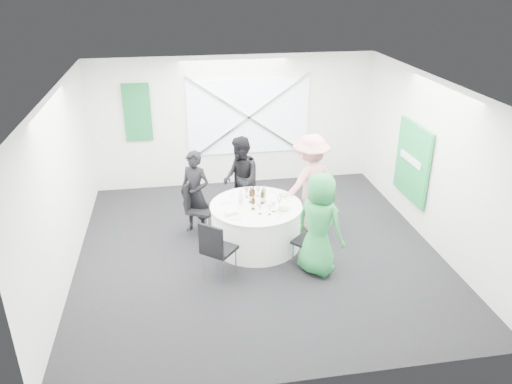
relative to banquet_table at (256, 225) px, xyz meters
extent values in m
plane|color=black|center=(0.00, -0.20, -0.38)|extent=(6.00, 6.00, 0.00)
plane|color=white|center=(0.00, -0.20, 2.42)|extent=(6.00, 6.00, 0.00)
plane|color=white|center=(0.00, 2.80, 1.02)|extent=(6.00, 0.00, 6.00)
plane|color=white|center=(0.00, -3.20, 1.02)|extent=(6.00, 0.00, 6.00)
plane|color=white|center=(-3.00, -0.20, 1.02)|extent=(0.00, 6.00, 6.00)
plane|color=white|center=(3.00, -0.20, 1.02)|extent=(0.00, 6.00, 6.00)
cube|color=white|center=(0.30, 2.76, 1.12)|extent=(2.60, 0.03, 1.60)
cube|color=silver|center=(0.30, 2.72, 1.12)|extent=(2.63, 0.05, 1.84)
cube|color=silver|center=(0.30, 2.72, 1.12)|extent=(2.63, 0.05, 1.84)
cube|color=#146537|center=(-2.00, 2.75, 1.32)|extent=(0.55, 0.04, 1.20)
cube|color=green|center=(2.94, 0.40, 0.82)|extent=(0.05, 1.20, 1.40)
cylinder|color=white|center=(0.00, 0.00, -0.01)|extent=(1.52, 1.52, 0.74)
cylinder|color=white|center=(0.00, 0.00, 0.37)|extent=(1.56, 1.56, 0.02)
cube|color=black|center=(0.01, 1.11, 0.09)|extent=(0.44, 0.44, 0.05)
cube|color=black|center=(0.01, 1.32, 0.35)|extent=(0.42, 0.04, 0.47)
cylinder|color=silver|center=(0.18, 1.29, -0.16)|extent=(0.02, 0.02, 0.45)
cylinder|color=silver|center=(-0.17, 1.29, -0.16)|extent=(0.02, 0.02, 0.45)
cylinder|color=silver|center=(0.18, 0.93, -0.16)|extent=(0.02, 0.02, 0.45)
cylinder|color=silver|center=(-0.17, 0.93, -0.16)|extent=(0.02, 0.02, 0.45)
cube|color=black|center=(-0.88, 0.52, 0.10)|extent=(0.62, 0.62, 0.05)
cube|color=black|center=(-1.07, 0.63, 0.37)|extent=(0.25, 0.39, 0.48)
cylinder|color=silver|center=(-0.95, 0.77, -0.15)|extent=(0.02, 0.02, 0.46)
cylinder|color=silver|center=(-1.13, 0.45, -0.15)|extent=(0.02, 0.02, 0.46)
cylinder|color=silver|center=(-0.63, 0.58, -0.15)|extent=(0.02, 0.02, 0.46)
cylinder|color=silver|center=(-0.82, 0.27, -0.15)|extent=(0.02, 0.02, 0.46)
cube|color=black|center=(1.10, 0.38, 0.05)|extent=(0.51, 0.51, 0.05)
cube|color=black|center=(1.28, 0.44, 0.29)|extent=(0.16, 0.37, 0.43)
cylinder|color=silver|center=(1.31, 0.28, -0.18)|extent=(0.02, 0.02, 0.41)
cylinder|color=silver|center=(1.21, 0.59, -0.18)|extent=(0.02, 0.02, 0.41)
cylinder|color=silver|center=(1.00, 0.17, -0.18)|extent=(0.02, 0.02, 0.41)
cylinder|color=silver|center=(0.90, 0.48, -0.18)|extent=(0.02, 0.02, 0.41)
cube|color=black|center=(0.70, -0.76, 0.04)|extent=(0.55, 0.55, 0.05)
cube|color=black|center=(0.82, -0.90, 0.27)|extent=(0.30, 0.28, 0.42)
cylinder|color=silver|center=(0.69, -0.98, -0.18)|extent=(0.02, 0.02, 0.40)
cylinder|color=silver|center=(0.92, -0.77, -0.18)|extent=(0.02, 0.02, 0.40)
cylinder|color=silver|center=(0.48, -0.75, -0.18)|extent=(0.02, 0.02, 0.40)
cylinder|color=silver|center=(0.71, -0.54, -0.18)|extent=(0.02, 0.02, 0.40)
cube|color=black|center=(-0.72, -0.87, 0.10)|extent=(0.63, 0.63, 0.05)
cube|color=black|center=(-0.85, -1.03, 0.36)|extent=(0.35, 0.30, 0.48)
cylinder|color=silver|center=(-0.97, -0.89, -0.15)|extent=(0.02, 0.02, 0.45)
cylinder|color=silver|center=(-0.69, -1.12, -0.15)|extent=(0.02, 0.02, 0.45)
cylinder|color=silver|center=(-0.74, -0.62, -0.15)|extent=(0.02, 0.02, 0.45)
cylinder|color=silver|center=(-0.46, -0.84, -0.15)|extent=(0.02, 0.02, 0.45)
imported|color=black|center=(-0.99, 0.64, 0.39)|extent=(0.67, 0.62, 1.54)
imported|color=black|center=(-0.11, 1.05, 0.43)|extent=(0.51, 0.82, 1.61)
imported|color=pink|center=(1.07, 0.49, 0.51)|extent=(1.27, 0.97, 1.79)
imported|color=#258A42|center=(0.82, -0.98, 0.45)|extent=(0.93, 0.96, 1.67)
cylinder|color=white|center=(-0.03, 0.50, 0.39)|extent=(0.28, 0.28, 0.01)
cylinder|color=white|center=(-0.46, 0.24, 0.39)|extent=(0.25, 0.25, 0.01)
cylinder|color=white|center=(0.53, 0.25, 0.39)|extent=(0.25, 0.25, 0.01)
cylinder|color=#809550|center=(0.53, 0.25, 0.41)|extent=(0.16, 0.16, 0.02)
cylinder|color=white|center=(0.41, -0.28, 0.39)|extent=(0.28, 0.28, 0.01)
cylinder|color=#809550|center=(0.41, -0.28, 0.41)|extent=(0.18, 0.18, 0.02)
cylinder|color=white|center=(-0.42, -0.37, 0.39)|extent=(0.25, 0.25, 0.01)
cube|color=white|center=(-0.46, -0.30, 0.42)|extent=(0.22, 0.18, 0.05)
cylinder|color=#391E0A|center=(-0.07, 0.10, 0.49)|extent=(0.06, 0.06, 0.22)
cylinder|color=#391E0A|center=(-0.07, 0.10, 0.63)|extent=(0.02, 0.02, 0.06)
cylinder|color=#DFCA76|center=(-0.07, 0.10, 0.47)|extent=(0.06, 0.06, 0.08)
cylinder|color=#391E0A|center=(-0.02, 0.14, 0.49)|extent=(0.06, 0.06, 0.21)
cylinder|color=#391E0A|center=(-0.02, 0.14, 0.62)|extent=(0.02, 0.02, 0.06)
cylinder|color=#DFCA76|center=(-0.02, 0.14, 0.47)|extent=(0.06, 0.06, 0.07)
cylinder|color=#391E0A|center=(0.11, 0.04, 0.48)|extent=(0.06, 0.06, 0.20)
cylinder|color=#391E0A|center=(0.11, 0.04, 0.61)|extent=(0.02, 0.02, 0.06)
cylinder|color=#DFCA76|center=(0.11, 0.04, 0.46)|extent=(0.06, 0.06, 0.07)
cylinder|color=#391E0A|center=(-0.08, -0.16, 0.47)|extent=(0.06, 0.06, 0.19)
cylinder|color=#391E0A|center=(-0.08, -0.16, 0.60)|extent=(0.02, 0.02, 0.06)
cylinder|color=#DFCA76|center=(-0.08, -0.16, 0.46)|extent=(0.06, 0.06, 0.07)
cylinder|color=#41AA56|center=(0.14, 0.06, 0.51)|extent=(0.08, 0.08, 0.26)
cylinder|color=#41AA56|center=(0.14, 0.06, 0.67)|extent=(0.03, 0.03, 0.06)
cylinder|color=#DFCA76|center=(0.14, 0.06, 0.48)|extent=(0.08, 0.08, 0.09)
cylinder|color=white|center=(-0.26, 0.01, 0.50)|extent=(0.08, 0.08, 0.24)
cylinder|color=white|center=(-0.26, 0.01, 0.65)|extent=(0.03, 0.03, 0.06)
cylinder|color=#DFCA76|center=(-0.26, 0.01, 0.48)|extent=(0.08, 0.08, 0.08)
cylinder|color=white|center=(0.09, 0.34, 0.38)|extent=(0.06, 0.06, 0.00)
cylinder|color=white|center=(0.09, 0.34, 0.43)|extent=(0.01, 0.01, 0.10)
cone|color=white|center=(0.09, 0.34, 0.51)|extent=(0.07, 0.07, 0.08)
cylinder|color=white|center=(0.16, -0.38, 0.38)|extent=(0.06, 0.06, 0.00)
cylinder|color=white|center=(0.16, -0.38, 0.43)|extent=(0.01, 0.01, 0.10)
cone|color=white|center=(0.16, -0.38, 0.51)|extent=(0.07, 0.07, 0.08)
cylinder|color=white|center=(-0.02, 0.35, 0.38)|extent=(0.06, 0.06, 0.00)
cylinder|color=white|center=(-0.02, 0.35, 0.43)|extent=(0.01, 0.01, 0.10)
cone|color=white|center=(-0.02, 0.35, 0.51)|extent=(0.07, 0.07, 0.08)
cylinder|color=white|center=(0.24, -0.30, 0.38)|extent=(0.06, 0.06, 0.00)
cylinder|color=white|center=(0.24, -0.30, 0.43)|extent=(0.01, 0.01, 0.10)
cone|color=white|center=(0.24, -0.30, 0.51)|extent=(0.07, 0.07, 0.08)
cylinder|color=white|center=(0.36, -0.18, 0.38)|extent=(0.06, 0.06, 0.00)
cylinder|color=white|center=(0.36, -0.18, 0.43)|extent=(0.01, 0.01, 0.10)
cone|color=white|center=(0.36, -0.18, 0.51)|extent=(0.07, 0.07, 0.08)
cylinder|color=white|center=(0.01, -0.34, 0.38)|extent=(0.06, 0.06, 0.00)
cylinder|color=white|center=(0.01, -0.34, 0.43)|extent=(0.01, 0.01, 0.10)
cone|color=white|center=(0.01, -0.34, 0.51)|extent=(0.07, 0.07, 0.08)
cylinder|color=white|center=(-0.11, 0.34, 0.38)|extent=(0.06, 0.06, 0.00)
cylinder|color=white|center=(-0.11, 0.34, 0.43)|extent=(0.01, 0.01, 0.10)
cone|color=white|center=(-0.11, 0.34, 0.51)|extent=(0.07, 0.07, 0.08)
cube|color=silver|center=(0.57, 0.09, 0.38)|extent=(0.08, 0.14, 0.01)
cube|color=silver|center=(0.38, 0.43, 0.38)|extent=(0.09, 0.14, 0.01)
cube|color=silver|center=(0.15, 0.56, 0.38)|extent=(0.15, 0.02, 0.01)
cube|color=silver|center=(-0.13, 0.56, 0.38)|extent=(0.15, 0.03, 0.01)
cube|color=silver|center=(0.29, -0.50, 0.38)|extent=(0.11, 0.12, 0.01)
cube|color=silver|center=(0.54, -0.19, 0.38)|extent=(0.10, 0.13, 0.01)
cube|color=silver|center=(-0.36, 0.45, 0.38)|extent=(0.10, 0.13, 0.01)
cube|color=silver|center=(-0.55, 0.18, 0.38)|extent=(0.10, 0.13, 0.01)
cube|color=silver|center=(-0.53, -0.23, 0.38)|extent=(0.11, 0.12, 0.01)
cube|color=silver|center=(-0.34, -0.46, 0.38)|extent=(0.10, 0.13, 0.01)
camera|label=1|loc=(-1.25, -7.46, 4.06)|focal=35.00mm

